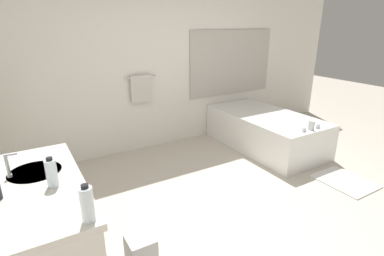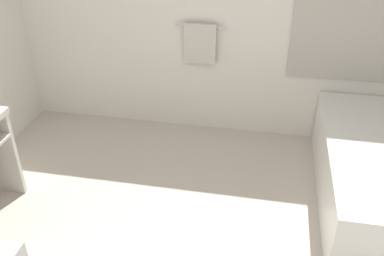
{
  "view_description": "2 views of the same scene",
  "coord_description": "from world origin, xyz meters",
  "px_view_note": "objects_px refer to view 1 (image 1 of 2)",
  "views": [
    {
      "loc": [
        -1.91,
        -2.03,
        1.92
      ],
      "look_at": [
        -0.22,
        0.8,
        0.75
      ],
      "focal_mm": 28.0,
      "sensor_mm": 36.0,
      "label": 1
    },
    {
      "loc": [
        0.38,
        -1.86,
        2.46
      ],
      "look_at": [
        -0.11,
        0.76,
        0.85
      ],
      "focal_mm": 40.0,
      "sensor_mm": 36.0,
      "label": 2
    }
  ],
  "objects_px": {
    "water_bottle_1": "(87,204)",
    "water_bottle_2": "(52,173)",
    "bathtub": "(265,129)",
    "waste_bin": "(141,252)"
  },
  "relations": [
    {
      "from": "water_bottle_1",
      "to": "water_bottle_2",
      "type": "relative_size",
      "value": 1.08
    },
    {
      "from": "bathtub",
      "to": "waste_bin",
      "type": "height_order",
      "value": "bathtub"
    },
    {
      "from": "bathtub",
      "to": "water_bottle_1",
      "type": "height_order",
      "value": "water_bottle_1"
    },
    {
      "from": "water_bottle_1",
      "to": "water_bottle_2",
      "type": "bearing_deg",
      "value": 103.21
    },
    {
      "from": "water_bottle_1",
      "to": "waste_bin",
      "type": "height_order",
      "value": "water_bottle_1"
    },
    {
      "from": "bathtub",
      "to": "water_bottle_2",
      "type": "bearing_deg",
      "value": -158.92
    },
    {
      "from": "water_bottle_1",
      "to": "bathtub",
      "type": "bearing_deg",
      "value": 29.56
    },
    {
      "from": "water_bottle_1",
      "to": "waste_bin",
      "type": "xyz_separation_m",
      "value": [
        0.43,
        0.39,
        -0.83
      ]
    },
    {
      "from": "bathtub",
      "to": "water_bottle_1",
      "type": "distance_m",
      "value": 3.62
    },
    {
      "from": "waste_bin",
      "to": "water_bottle_2",
      "type": "bearing_deg",
      "value": 167.27
    }
  ]
}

